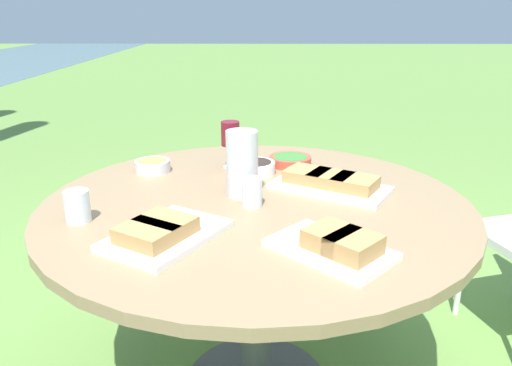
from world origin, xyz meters
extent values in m
cylinder|color=#4C4C51|center=(0.00, 0.00, 0.37)|extent=(0.11, 0.11, 0.70)
cylinder|color=#8C7251|center=(0.00, 0.00, 0.74)|extent=(1.41, 1.41, 0.03)
cylinder|color=white|center=(0.48, -0.93, 0.22)|extent=(0.03, 0.03, 0.43)
cylinder|color=silver|center=(0.05, 0.05, 0.86)|extent=(0.11, 0.11, 0.22)
cone|color=silver|center=(0.10, 0.05, 0.96)|extent=(0.03, 0.03, 0.03)
cylinder|color=silver|center=(0.36, 0.10, 0.76)|extent=(0.06, 0.06, 0.01)
cylinder|color=silver|center=(0.36, 0.10, 0.80)|extent=(0.01, 0.01, 0.09)
cylinder|color=maroon|center=(0.36, 0.10, 0.89)|extent=(0.07, 0.07, 0.09)
cube|color=white|center=(-0.30, 0.24, 0.76)|extent=(0.40, 0.36, 0.02)
cube|color=#B2844C|center=(-0.36, 0.28, 0.79)|extent=(0.17, 0.19, 0.04)
cube|color=#B2844C|center=(-0.30, 0.24, 0.79)|extent=(0.17, 0.19, 0.04)
cube|color=white|center=(0.10, -0.26, 0.76)|extent=(0.37, 0.44, 0.02)
cube|color=#B2844C|center=(0.14, -0.18, 0.79)|extent=(0.18, 0.18, 0.04)
cube|color=#B2844C|center=(0.10, -0.26, 0.79)|extent=(0.18, 0.18, 0.04)
cube|color=#B2844C|center=(0.05, -0.33, 0.79)|extent=(0.18, 0.18, 0.04)
cube|color=white|center=(-0.38, -0.20, 0.76)|extent=(0.35, 0.36, 0.02)
cube|color=#B2844C|center=(-0.43, -0.25, 0.80)|extent=(0.16, 0.16, 0.05)
cube|color=#B2844C|center=(-0.38, -0.20, 0.80)|extent=(0.16, 0.16, 0.05)
cylinder|color=silver|center=(0.30, 0.41, 0.78)|extent=(0.13, 0.13, 0.04)
cylinder|color=#E0C147|center=(0.30, 0.41, 0.79)|extent=(0.11, 0.11, 0.02)
cylinder|color=#B74733|center=(0.40, -0.13, 0.77)|extent=(0.17, 0.17, 0.04)
cylinder|color=#387533|center=(0.40, -0.13, 0.78)|extent=(0.14, 0.14, 0.02)
cylinder|color=white|center=(0.28, 0.01, 0.78)|extent=(0.15, 0.15, 0.05)
cylinder|color=#2D231E|center=(0.28, 0.01, 0.79)|extent=(0.13, 0.13, 0.02)
cylinder|color=silver|center=(-0.05, 0.01, 0.80)|extent=(0.06, 0.06, 0.09)
cylinder|color=silver|center=(-0.18, 0.53, 0.80)|extent=(0.07, 0.07, 0.10)
camera|label=1|loc=(-1.54, -0.02, 1.35)|focal=35.00mm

